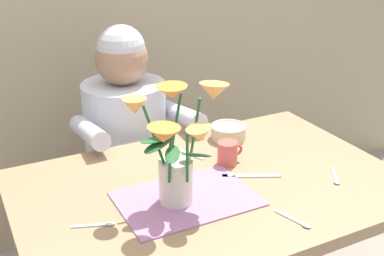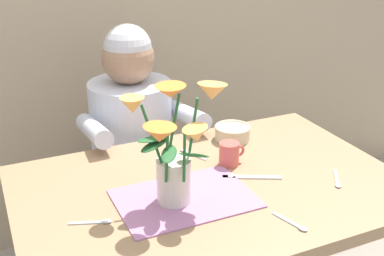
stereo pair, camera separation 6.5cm
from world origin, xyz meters
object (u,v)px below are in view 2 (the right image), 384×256
Objects in this scene: ceramic_mug at (230,154)px; ceramic_bowl at (232,132)px; seated_person at (134,158)px; dinner_knife at (252,177)px; flower_vase at (174,147)px.

ceramic_bowl is at bearing 58.53° from ceramic_mug.
seated_person reaches higher than dinner_knife.
flower_vase is 1.90× the size of dinner_knife.
seated_person is at bearing 129.31° from ceramic_bowl.
flower_vase reaches higher than ceramic_mug.
seated_person reaches higher than flower_vase.
dinner_knife is (0.29, 0.04, -0.18)m from flower_vase.
dinner_knife is 0.12m from ceramic_mug.
seated_person reaches higher than ceramic_mug.
dinner_knife is at bearing -76.34° from seated_person.
ceramic_mug is (0.26, 0.15, -0.14)m from flower_vase.
dinner_knife is 2.04× the size of ceramic_mug.
flower_vase is at bearing -101.02° from seated_person.
flower_vase reaches higher than ceramic_bowl.
flower_vase is 2.65× the size of ceramic_bowl.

